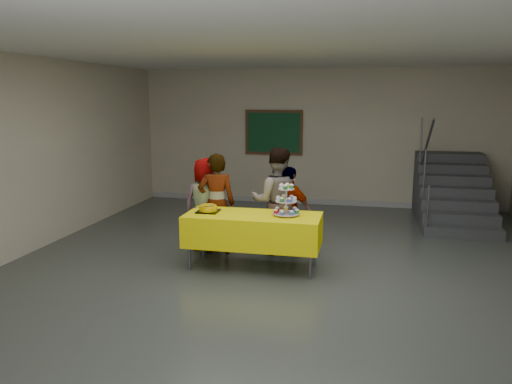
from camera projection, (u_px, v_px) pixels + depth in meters
room_shell at (282, 117)px, 6.11m from camera, size 10.00×10.04×3.02m
bake_table at (253, 229)px, 6.96m from camera, size 1.88×0.78×0.77m
cupcake_stand at (286, 203)px, 6.83m from camera, size 0.38×0.38×0.44m
bear_cake at (208, 208)px, 7.06m from camera, size 0.32×0.36×0.12m
schoolchild_a at (206, 204)px, 7.77m from camera, size 0.71×0.47×1.46m
schoolchild_b at (217, 204)px, 7.58m from camera, size 0.64×0.50×1.55m
schoolchild_c at (277, 201)px, 7.59m from camera, size 0.88×0.74×1.63m
schoolchild_d at (289, 211)px, 7.55m from camera, size 0.86×0.63×1.35m
staircase at (451, 195)px, 9.79m from camera, size 1.30×2.40×2.04m
noticeboard at (274, 132)px, 11.17m from camera, size 1.30×0.05×1.00m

